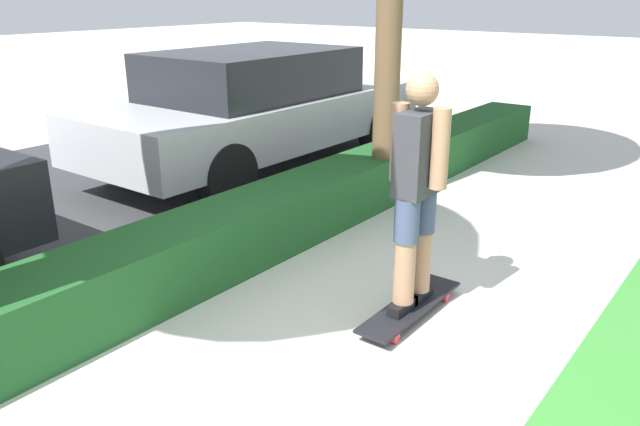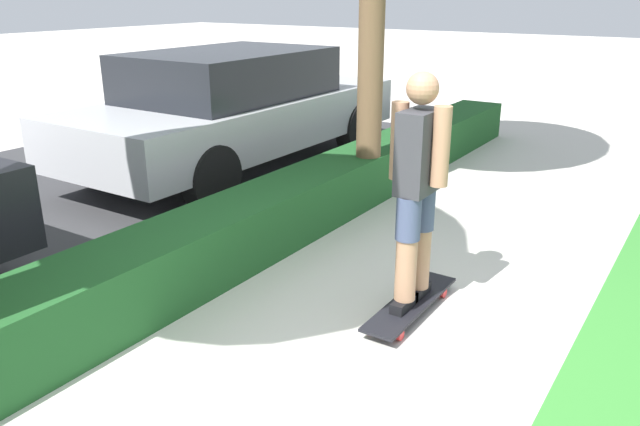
% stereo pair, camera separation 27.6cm
% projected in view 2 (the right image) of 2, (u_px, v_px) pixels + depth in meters
% --- Properties ---
extents(ground_plane, '(60.00, 60.00, 0.00)m').
position_uv_depth(ground_plane, '(385.00, 343.00, 3.92)').
color(ground_plane, beige).
extents(street_asphalt, '(12.38, 5.00, 0.01)m').
position_uv_depth(street_asphalt, '(3.00, 217.00, 6.09)').
color(street_asphalt, '#38383A').
rests_on(street_asphalt, ground_plane).
extents(hedge_row, '(12.38, 0.60, 0.50)m').
position_uv_depth(hedge_row, '(196.00, 251.00, 4.66)').
color(hedge_row, '#1E5123').
rests_on(hedge_row, ground_plane).
extents(skateboard, '(1.03, 0.24, 0.09)m').
position_uv_depth(skateboard, '(411.00, 304.00, 4.25)').
color(skateboard, black).
rests_on(skateboard, ground_plane).
extents(skater_person, '(0.48, 0.40, 1.54)m').
position_uv_depth(skater_person, '(417.00, 187.00, 3.97)').
color(skater_person, black).
rests_on(skater_person, skateboard).
extents(parked_car_middle, '(4.56, 1.87, 1.43)m').
position_uv_depth(parked_car_middle, '(236.00, 107.00, 7.53)').
color(parked_car_middle, '#B7B7BC').
rests_on(parked_car_middle, ground_plane).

